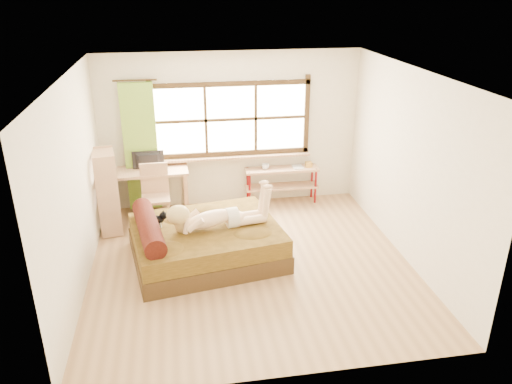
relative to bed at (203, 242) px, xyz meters
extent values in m
plane|color=#9E754C|center=(0.66, -0.27, -0.28)|extent=(4.50, 4.50, 0.00)
plane|color=white|center=(0.66, -0.27, 2.42)|extent=(4.50, 4.50, 0.00)
plane|color=silver|center=(0.66, 1.98, 1.07)|extent=(4.50, 0.00, 4.50)
plane|color=silver|center=(0.66, -2.52, 1.07)|extent=(4.50, 0.00, 4.50)
plane|color=silver|center=(-1.59, -0.27, 1.07)|extent=(0.00, 4.50, 4.50)
plane|color=silver|center=(2.91, -0.27, 1.07)|extent=(0.00, 4.50, 4.50)
cube|color=#FFEDBF|center=(0.66, 1.98, 1.27)|extent=(2.60, 0.01, 1.30)
cube|color=tan|center=(0.66, 1.90, 0.60)|extent=(2.80, 0.16, 0.04)
cube|color=olive|center=(-0.89, 1.86, 0.87)|extent=(0.55, 0.10, 2.20)
cube|color=black|center=(0.05, 0.01, -0.15)|extent=(2.31, 1.97, 0.26)
cube|color=#36290C|center=(0.05, 0.01, 0.11)|extent=(2.26, 1.93, 0.26)
cylinder|color=black|center=(-0.74, -0.13, 0.36)|extent=(0.52, 1.43, 0.29)
cube|color=tan|center=(-0.78, 1.68, 0.51)|extent=(1.31, 0.64, 0.04)
cube|color=tan|center=(-1.37, 1.43, 0.11)|extent=(0.06, 0.06, 0.78)
cube|color=tan|center=(-0.18, 1.47, 0.11)|extent=(0.06, 0.06, 0.78)
cube|color=tan|center=(-1.38, 1.90, 0.11)|extent=(0.06, 0.06, 0.78)
cube|color=tan|center=(-0.20, 1.94, 0.11)|extent=(0.06, 0.06, 0.78)
imported|color=black|center=(-0.78, 1.73, 0.68)|extent=(0.53, 0.09, 0.30)
cube|color=tan|center=(-0.68, 1.23, 0.20)|extent=(0.47, 0.47, 0.04)
cube|color=tan|center=(-0.69, 1.44, 0.48)|extent=(0.45, 0.06, 0.52)
cube|color=tan|center=(-0.87, 1.03, -0.05)|extent=(0.04, 0.04, 0.45)
cube|color=tan|center=(-0.48, 1.05, -0.05)|extent=(0.04, 0.04, 0.45)
cube|color=tan|center=(-0.88, 1.42, -0.05)|extent=(0.04, 0.04, 0.45)
cube|color=tan|center=(-0.49, 1.44, -0.05)|extent=(0.04, 0.04, 0.45)
cube|color=tan|center=(1.54, 1.80, 0.36)|extent=(1.32, 0.34, 0.04)
cube|color=tan|center=(1.54, 1.80, 0.03)|extent=(1.32, 0.34, 0.03)
cylinder|color=maroon|center=(0.94, 1.68, 0.05)|extent=(0.04, 0.04, 0.66)
cylinder|color=maroon|center=(2.14, 1.67, 0.05)|extent=(0.04, 0.04, 0.66)
cylinder|color=maroon|center=(0.94, 1.94, 0.05)|extent=(0.04, 0.04, 0.66)
cylinder|color=maroon|center=(2.15, 1.93, 0.05)|extent=(0.04, 0.04, 0.66)
cube|color=#C28C30|center=(2.03, 1.80, 0.42)|extent=(0.11, 0.11, 0.09)
imported|color=gray|center=(1.24, 1.80, 0.43)|extent=(0.13, 0.13, 0.10)
imported|color=gray|center=(1.74, 1.80, 0.39)|extent=(0.18, 0.25, 0.02)
cube|color=tan|center=(-1.42, 1.16, -0.22)|extent=(0.41, 0.59, 0.03)
cube|color=tan|center=(-1.42, 1.16, 0.19)|extent=(0.41, 0.59, 0.03)
cube|color=tan|center=(-1.42, 1.16, 0.61)|extent=(0.41, 0.59, 0.03)
cube|color=tan|center=(-1.42, 1.16, 1.02)|extent=(0.41, 0.59, 0.03)
cube|color=tan|center=(-1.38, 0.88, 0.40)|extent=(0.33, 0.08, 1.34)
cube|color=tan|center=(-1.46, 1.43, 0.40)|extent=(0.33, 0.08, 1.34)
camera|label=1|loc=(-0.28, -6.39, 3.47)|focal=35.00mm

